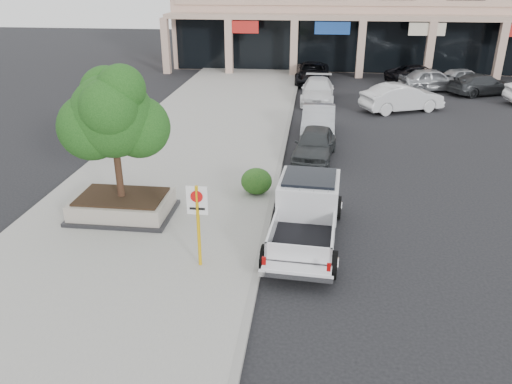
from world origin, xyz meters
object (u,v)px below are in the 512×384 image
at_px(pickup_truck, 306,215).
at_px(curb_car_a, 315,144).
at_px(planter_tree, 118,116).
at_px(curb_car_c, 318,91).
at_px(curb_car_b, 318,122).
at_px(lot_car_b, 402,98).
at_px(lot_car_e, 464,77).
at_px(curb_car_d, 312,73).
at_px(planter, 123,206).
at_px(lot_car_c, 482,84).
at_px(no_parking_sign, 198,215).
at_px(lot_car_d, 420,75).
at_px(lot_car_a, 432,80).

distance_m(pickup_truck, curb_car_a, 7.28).
distance_m(planter_tree, curb_car_c, 17.96).
distance_m(curb_car_b, lot_car_b, 7.24).
relative_size(curb_car_b, lot_car_e, 1.14).
distance_m(pickup_truck, curb_car_d, 23.46).
bearing_deg(lot_car_e, lot_car_b, 123.91).
relative_size(planter, lot_car_e, 0.82).
bearing_deg(planter, lot_car_c, 50.25).
bearing_deg(planter, pickup_truck, -7.56).
bearing_deg(curb_car_d, curb_car_b, -88.16).
relative_size(curb_car_c, lot_car_c, 1.06).
bearing_deg(no_parking_sign, curb_car_c, 81.25).
height_order(curb_car_d, lot_car_b, lot_car_b).
bearing_deg(curb_car_b, curb_car_d, 93.31).
relative_size(planter, curb_car_b, 0.72).
xyz_separation_m(planter, lot_car_b, (10.97, 15.24, 0.30)).
bearing_deg(planter, lot_car_b, 54.25).
distance_m(curb_car_c, curb_car_d, 5.83).
relative_size(curb_car_a, lot_car_e, 1.01).
height_order(planter_tree, curb_car_d, planter_tree).
relative_size(planter, lot_car_b, 0.68).
height_order(planter_tree, lot_car_d, planter_tree).
distance_m(curb_car_d, lot_car_e, 10.50).
distance_m(curb_car_b, lot_car_d, 15.12).
bearing_deg(planter_tree, curb_car_b, 57.68).
height_order(no_parking_sign, lot_car_e, no_parking_sign).
bearing_deg(lot_car_c, lot_car_d, 26.50).
height_order(curb_car_c, lot_car_c, curb_car_c).
height_order(curb_car_c, lot_car_d, curb_car_c).
bearing_deg(planter_tree, lot_car_c, 50.26).
distance_m(planter, pickup_truck, 5.96).
distance_m(lot_car_a, lot_car_b, 6.43).
bearing_deg(lot_car_d, no_parking_sign, 139.66).
height_order(curb_car_b, lot_car_d, curb_car_b).
relative_size(planter, pickup_truck, 0.59).
bearing_deg(no_parking_sign, curb_car_a, 72.15).
distance_m(planter, lot_car_b, 18.78).
height_order(curb_car_d, lot_car_a, lot_car_a).
xyz_separation_m(curb_car_b, curb_car_d, (-0.49, 12.89, -0.01)).
distance_m(planter_tree, lot_car_e, 27.68).
relative_size(lot_car_b, lot_car_c, 1.03).
height_order(planter, curb_car_c, curb_car_c).
bearing_deg(no_parking_sign, lot_car_d, 68.31).
distance_m(planter, curb_car_c, 17.94).
relative_size(curb_car_b, lot_car_c, 0.97).
bearing_deg(lot_car_a, lot_car_d, -2.58).
bearing_deg(planter, curb_car_a, 46.83).
xyz_separation_m(curb_car_a, lot_car_b, (4.88, 8.75, 0.11)).
height_order(curb_car_a, lot_car_e, curb_car_a).
relative_size(curb_car_b, lot_car_b, 0.94).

